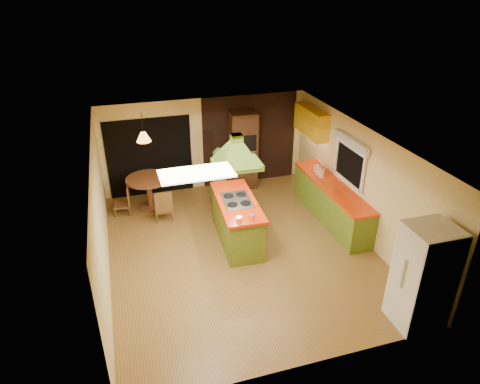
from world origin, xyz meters
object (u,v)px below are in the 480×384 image
object	(u,v)px
dining_table	(149,187)
man	(219,181)
canister_large	(319,170)
wall_oven	(243,150)
refrigerator	(423,277)
kitchen_island	(237,220)

from	to	relation	value
dining_table	man	bearing A→B (deg)	-23.99
canister_large	wall_oven	bearing A→B (deg)	130.00
refrigerator	dining_table	bearing A→B (deg)	126.73
kitchen_island	wall_oven	distance (m)	2.82
wall_oven	dining_table	world-z (taller)	wall_oven
man	wall_oven	bearing A→B (deg)	-121.96
refrigerator	canister_large	xyz separation A→B (m)	(0.16, 4.16, 0.10)
kitchen_island	wall_oven	world-z (taller)	wall_oven
refrigerator	canister_large	distance (m)	4.17
dining_table	canister_large	distance (m)	4.25
kitchen_island	refrigerator	distance (m)	3.96
refrigerator	wall_oven	size ratio (longest dim) A/B	0.88
canister_large	kitchen_island	bearing A→B (deg)	-159.26
wall_oven	man	bearing A→B (deg)	-124.94
refrigerator	dining_table	world-z (taller)	refrigerator
dining_table	refrigerator	bearing A→B (deg)	-54.01
man	canister_large	xyz separation A→B (m)	(2.42, -0.47, 0.18)
man	canister_large	bearing A→B (deg)	176.01
dining_table	canister_large	size ratio (longest dim) A/B	4.65
man	refrigerator	distance (m)	5.15
man	dining_table	world-z (taller)	man
kitchen_island	man	world-z (taller)	man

